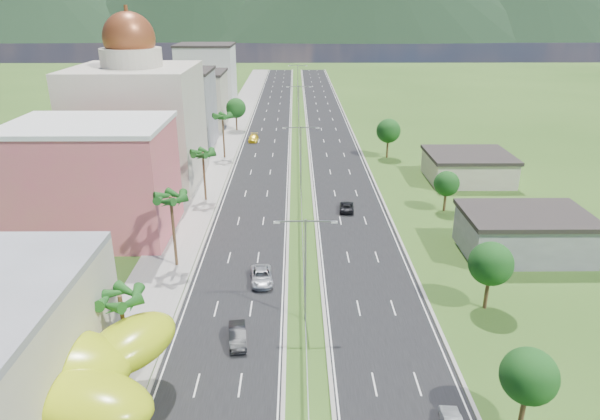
{
  "coord_description": "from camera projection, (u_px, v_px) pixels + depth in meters",
  "views": [
    {
      "loc": [
        -0.96,
        -36.53,
        30.23
      ],
      "look_at": [
        -0.41,
        22.6,
        7.0
      ],
      "focal_mm": 32.0,
      "sensor_mm": 36.0,
      "label": 1
    }
  ],
  "objects": [
    {
      "name": "ground",
      "position": [
        307.0,
        385.0,
        45.06
      ],
      "size": [
        500.0,
        500.0,
        0.0
      ],
      "primitive_type": "plane",
      "color": "#2D5119",
      "rests_on": "ground"
    },
    {
      "name": "road_left",
      "position": [
        268.0,
        135.0,
        128.76
      ],
      "size": [
        11.0,
        260.0,
        0.04
      ],
      "primitive_type": "cube",
      "color": "black",
      "rests_on": "ground"
    },
    {
      "name": "road_right",
      "position": [
        330.0,
        135.0,
        128.89
      ],
      "size": [
        11.0,
        260.0,
        0.04
      ],
      "primitive_type": "cube",
      "color": "black",
      "rests_on": "ground"
    },
    {
      "name": "sidewalk_left",
      "position": [
        229.0,
        135.0,
        128.66
      ],
      "size": [
        7.0,
        260.0,
        0.12
      ],
      "primitive_type": "cube",
      "color": "gray",
      "rests_on": "ground"
    },
    {
      "name": "median_guardrail",
      "position": [
        300.0,
        152.0,
        111.84
      ],
      "size": [
        0.1,
        216.06,
        0.76
      ],
      "color": "gray",
      "rests_on": "ground"
    },
    {
      "name": "streetlight_median_b",
      "position": [
        305.0,
        260.0,
        51.9
      ],
      "size": [
        6.04,
        0.25,
        11.0
      ],
      "color": "gray",
      "rests_on": "ground"
    },
    {
      "name": "streetlight_median_c",
      "position": [
        301.0,
        151.0,
        89.13
      ],
      "size": [
        6.04,
        0.25,
        11.0
      ],
      "color": "gray",
      "rests_on": "ground"
    },
    {
      "name": "streetlight_median_d",
      "position": [
        299.0,
        103.0,
        131.02
      ],
      "size": [
        6.04,
        0.25,
        11.0
      ],
      "color": "gray",
      "rests_on": "ground"
    },
    {
      "name": "streetlight_median_e",
      "position": [
        298.0,
        78.0,
        172.9
      ],
      "size": [
        6.04,
        0.25,
        11.0
      ],
      "color": "gray",
      "rests_on": "ground"
    },
    {
      "name": "lime_canopy",
      "position": [
        38.0,
        368.0,
        39.34
      ],
      "size": [
        18.0,
        15.0,
        7.4
      ],
      "color": "#A7BB12",
      "rests_on": "ground"
    },
    {
      "name": "pink_shophouse",
      "position": [
        95.0,
        182.0,
        71.86
      ],
      "size": [
        20.0,
        15.0,
        15.0
      ],
      "primitive_type": "cube",
      "color": "#D65769",
      "rests_on": "ground"
    },
    {
      "name": "domed_building",
      "position": [
        138.0,
        118.0,
        91.86
      ],
      "size": [
        20.0,
        20.0,
        28.7
      ],
      "color": "#C0B39F",
      "rests_on": "ground"
    },
    {
      "name": "midrise_grey",
      "position": [
        176.0,
        110.0,
        116.36
      ],
      "size": [
        16.0,
        15.0,
        16.0
      ],
      "primitive_type": "cube",
      "color": "gray",
      "rests_on": "ground"
    },
    {
      "name": "midrise_beige",
      "position": [
        194.0,
        99.0,
        137.39
      ],
      "size": [
        16.0,
        15.0,
        13.0
      ],
      "primitive_type": "cube",
      "color": "#B8AC98",
      "rests_on": "ground"
    },
    {
      "name": "midrise_white",
      "position": [
        207.0,
        78.0,
        157.88
      ],
      "size": [
        16.0,
        15.0,
        18.0
      ],
      "primitive_type": "cube",
      "color": "silver",
      "rests_on": "ground"
    },
    {
      "name": "shed_near",
      "position": [
        524.0,
        235.0,
        67.66
      ],
      "size": [
        15.0,
        10.0,
        5.0
      ],
      "primitive_type": "cube",
      "color": "gray",
      "rests_on": "ground"
    },
    {
      "name": "shed_far",
      "position": [
        468.0,
        168.0,
        95.71
      ],
      "size": [
        14.0,
        12.0,
        4.4
      ],
      "primitive_type": "cube",
      "color": "#B8AC98",
      "rests_on": "ground"
    },
    {
      "name": "palm_tree_b",
      "position": [
        120.0,
        301.0,
        44.21
      ],
      "size": [
        3.6,
        3.6,
        8.1
      ],
      "color": "#47301C",
      "rests_on": "ground"
    },
    {
      "name": "palm_tree_c",
      "position": [
        171.0,
        200.0,
        62.3
      ],
      "size": [
        3.6,
        3.6,
        9.6
      ],
      "color": "#47301C",
      "rests_on": "ground"
    },
    {
      "name": "palm_tree_d",
      "position": [
        203.0,
        155.0,
        84.05
      ],
      "size": [
        3.6,
        3.6,
        8.6
      ],
      "color": "#47301C",
      "rests_on": "ground"
    },
    {
      "name": "palm_tree_e",
      "position": [
        223.0,
        118.0,
        107.04
      ],
      "size": [
        3.6,
        3.6,
        9.4
      ],
      "color": "#47301C",
      "rests_on": "ground"
    },
    {
      "name": "leafy_tree_lfar",
      "position": [
        236.0,
        108.0,
        131.31
      ],
      "size": [
        4.9,
        4.9,
        8.05
      ],
      "color": "#47301C",
      "rests_on": "ground"
    },
    {
      "name": "leafy_tree_ra",
      "position": [
        529.0,
        376.0,
        38.8
      ],
      "size": [
        4.2,
        4.2,
        6.9
      ],
      "color": "#47301C",
      "rests_on": "ground"
    },
    {
      "name": "leafy_tree_rb",
      "position": [
        491.0,
        264.0,
        54.51
      ],
      "size": [
        4.55,
        4.55,
        7.47
      ],
      "color": "#47301C",
      "rests_on": "ground"
    },
    {
      "name": "leafy_tree_rc",
      "position": [
        447.0,
        184.0,
        80.89
      ],
      "size": [
        3.85,
        3.85,
        6.33
      ],
      "color": "#47301C",
      "rests_on": "ground"
    },
    {
      "name": "leafy_tree_rd",
      "position": [
        388.0,
        131.0,
        108.33
      ],
      "size": [
        4.9,
        4.9,
        8.05
      ],
      "color": "#47301C",
      "rests_on": "ground"
    },
    {
      "name": "mountain_ridge",
      "position": [
        365.0,
        38.0,
        464.42
      ],
      "size": [
        860.0,
        140.0,
        90.0
      ],
      "primitive_type": null,
      "color": "black",
      "rests_on": "ground"
    },
    {
      "name": "car_dark_left",
      "position": [
        237.0,
        335.0,
        50.36
      ],
      "size": [
        2.17,
        4.71,
        1.5
      ],
      "primitive_type": "imported",
      "rotation": [
        0.0,
        0.0,
        0.13
      ],
      "color": "black",
      "rests_on": "road_left"
    },
    {
      "name": "car_silver_mid_left",
      "position": [
        262.0,
        276.0,
        61.22
      ],
      "size": [
        2.99,
        5.49,
        1.46
      ],
      "primitive_type": "imported",
      "rotation": [
        0.0,
        0.0,
        0.11
      ],
      "color": "#9EA0A6",
      "rests_on": "road_left"
    },
    {
      "name": "car_yellow_far_left",
      "position": [
        253.0,
        138.0,
        122.74
      ],
      "size": [
        2.17,
        5.1,
        1.47
      ],
      "primitive_type": "imported",
      "rotation": [
        0.0,
        0.0,
        -0.02
      ],
      "color": "yellow",
      "rests_on": "road_left"
    },
    {
      "name": "car_dark_far_right",
      "position": [
        347.0,
        207.0,
        82.17
      ],
      "size": [
        2.54,
        4.8,
        1.29
      ],
      "primitive_type": "imported",
      "rotation": [
        0.0,
        0.0,
        3.05
      ],
      "color": "black",
      "rests_on": "road_right"
    }
  ]
}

